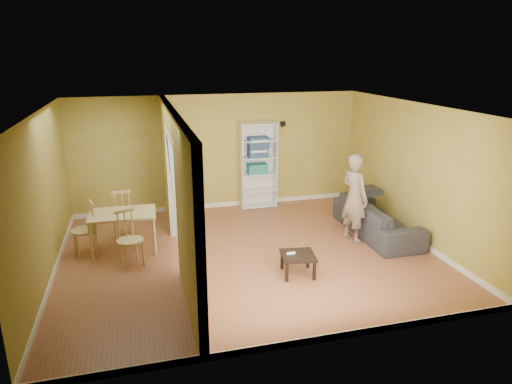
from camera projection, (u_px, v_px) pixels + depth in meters
room_shell at (248, 185)px, 7.80m from camera, size 6.50×6.50×6.50m
partition at (177, 190)px, 7.51m from camera, size 0.22×5.50×2.60m
wall_speaker at (283, 124)px, 10.48m from camera, size 0.10×0.10×0.10m
sofa at (377, 214)px, 8.99m from camera, size 2.27×0.99×0.86m
person at (355, 190)px, 8.55m from camera, size 0.86×0.75×1.99m
bookshelf at (258, 165)px, 10.51m from camera, size 0.83×0.36×1.97m
paper_box_teal at (257, 168)px, 10.48m from camera, size 0.44×0.29×0.22m
paper_box_navy_b at (258, 152)px, 10.37m from camera, size 0.44×0.28×0.22m
paper_box_navy_c at (258, 141)px, 10.30m from camera, size 0.46×0.30×0.24m
coffee_table at (298, 257)px, 7.37m from camera, size 0.53×0.53×0.35m
game_controller at (291, 253)px, 7.36m from camera, size 0.14×0.04×0.03m
dining_table at (123, 217)px, 8.18m from camera, size 1.16×0.78×0.73m
chair_left at (84, 229)px, 8.07m from camera, size 0.54×0.54×0.96m
chair_near at (130, 239)px, 7.64m from camera, size 0.57×0.57×0.96m
chair_far at (122, 213)px, 8.81m from camera, size 0.51×0.51×1.01m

